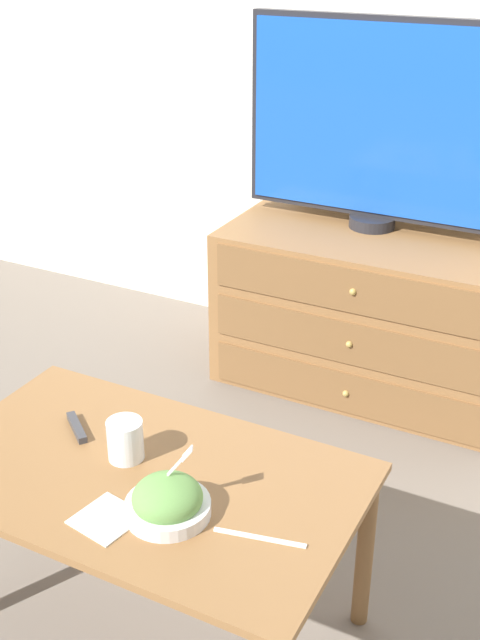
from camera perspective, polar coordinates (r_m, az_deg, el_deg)
The scene contains 10 objects.
ground_plane at distance 3.51m, azimuth 12.01°, elevation -2.28°, with size 12.00×12.00×0.00m, color #70665B.
wall_back at distance 3.14m, azimuth 14.48°, elevation 19.23°, with size 12.00×0.05×2.60m.
dresser at distance 3.12m, azimuth 9.60°, elevation 0.50°, with size 1.16×0.58×0.62m.
tv at distance 2.99m, azimuth 9.92°, elevation 13.52°, with size 1.01×0.17×0.76m.
coffee_table at distance 1.97m, azimuth -6.90°, elevation -12.25°, with size 1.03×0.61×0.50m.
takeout_bowl at distance 1.78m, azimuth -5.17°, elevation -12.71°, with size 0.19×0.19×0.16m.
drink_cup at distance 1.96m, azimuth -8.15°, elevation -8.58°, with size 0.09×0.09×0.10m.
napkin at distance 1.81m, azimuth -9.47°, elevation -13.76°, with size 0.15×0.15×0.00m.
knife at distance 1.74m, azimuth 1.40°, elevation -15.22°, with size 0.20×0.05×0.00m.
remote_control at distance 2.09m, azimuth -11.53°, elevation -7.49°, with size 0.12×0.10×0.02m.
Camera 1 is at (0.73, -3.01, 1.66)m, focal length 45.00 mm.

